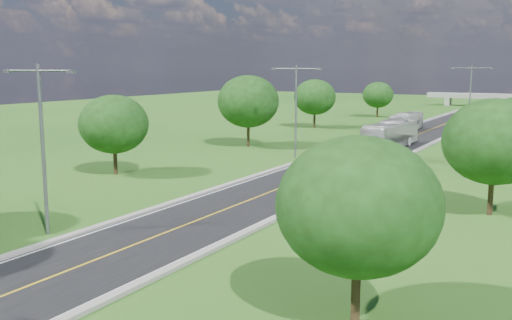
{
  "coord_description": "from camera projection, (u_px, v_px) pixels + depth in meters",
  "views": [
    {
      "loc": [
        21.23,
        -9.99,
        9.86
      ],
      "look_at": [
        0.23,
        25.88,
        3.0
      ],
      "focal_mm": 40.0,
      "sensor_mm": 36.0,
      "label": 1
    }
  ],
  "objects": [
    {
      "name": "bus_inbound",
      "position": [
        406.0,
        122.0,
        86.69
      ],
      "size": [
        2.59,
        10.16,
        2.82
      ],
      "primitive_type": "imported",
      "rotation": [
        0.0,
        0.0,
        -0.02
      ],
      "color": "silver",
      "rests_on": "road"
    },
    {
      "name": "overpass",
      "position": [
        490.0,
        97.0,
        139.51
      ],
      "size": [
        30.0,
        3.0,
        3.2
      ],
      "color": "gray",
      "rests_on": "ground"
    },
    {
      "name": "streetlight_mid_left",
      "position": [
        296.0,
        103.0,
        61.03
      ],
      "size": [
        5.9,
        0.25,
        10.0
      ],
      "color": "slate",
      "rests_on": "ground"
    },
    {
      "name": "tree_lc",
      "position": [
        248.0,
        101.0,
        69.84
      ],
      "size": [
        7.56,
        7.56,
        8.79
      ],
      "color": "black",
      "rests_on": "ground"
    },
    {
      "name": "streetlight_near_left",
      "position": [
        42.0,
        135.0,
        32.93
      ],
      "size": [
        5.9,
        0.25,
        10.0
      ],
      "color": "slate",
      "rests_on": "ground"
    },
    {
      "name": "speed_limit_sign",
      "position": [
        374.0,
        161.0,
        50.18
      ],
      "size": [
        0.55,
        0.09,
        2.4
      ],
      "color": "slate",
      "rests_on": "ground"
    },
    {
      "name": "tree_rb",
      "position": [
        494.0,
        142.0,
        37.46
      ],
      "size": [
        6.72,
        6.72,
        7.82
      ],
      "color": "black",
      "rests_on": "ground"
    },
    {
      "name": "bus_outbound",
      "position": [
        390.0,
        135.0,
        68.48
      ],
      "size": [
        3.52,
        12.11,
        3.33
      ],
      "primitive_type": "imported",
      "rotation": [
        0.0,
        0.0,
        3.08
      ],
      "color": "beige",
      "rests_on": "road"
    },
    {
      "name": "ground",
      "position": [
        391.0,
        145.0,
        71.78
      ],
      "size": [
        260.0,
        260.0,
        0.0
      ],
      "primitive_type": "plane",
      "color": "#235618",
      "rests_on": "ground"
    },
    {
      "name": "curb_right",
      "position": [
        437.0,
        141.0,
        74.76
      ],
      "size": [
        0.5,
        150.0,
        0.22
      ],
      "primitive_type": "cube",
      "color": "gray",
      "rests_on": "ground"
    },
    {
      "name": "tree_le",
      "position": [
        378.0,
        95.0,
        110.66
      ],
      "size": [
        5.88,
        5.88,
        6.84
      ],
      "color": "black",
      "rests_on": "ground"
    },
    {
      "name": "tree_lb",
      "position": [
        114.0,
        124.0,
        51.75
      ],
      "size": [
        6.3,
        6.3,
        7.33
      ],
      "color": "black",
      "rests_on": "ground"
    },
    {
      "name": "tree_ld",
      "position": [
        315.0,
        97.0,
        91.37
      ],
      "size": [
        6.72,
        6.72,
        7.82
      ],
      "color": "black",
      "rests_on": "ground"
    },
    {
      "name": "road",
      "position": [
        405.0,
        140.0,
        76.89
      ],
      "size": [
        8.0,
        150.0,
        0.06
      ],
      "primitive_type": "cube",
      "color": "black",
      "rests_on": "ground"
    },
    {
      "name": "tree_ra",
      "position": [
        358.0,
        206.0,
        21.47
      ],
      "size": [
        6.3,
        6.3,
        7.33
      ],
      "color": "black",
      "rests_on": "ground"
    },
    {
      "name": "streetlight_far_right",
      "position": [
        470.0,
        93.0,
        83.15
      ],
      "size": [
        5.9,
        0.25,
        10.0
      ],
      "color": "slate",
      "rests_on": "ground"
    },
    {
      "name": "curb_left",
      "position": [
        374.0,
        137.0,
        78.99
      ],
      "size": [
        0.5,
        150.0,
        0.22
      ],
      "primitive_type": "cube",
      "color": "gray",
      "rests_on": "ground"
    }
  ]
}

